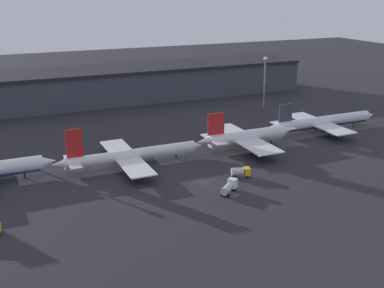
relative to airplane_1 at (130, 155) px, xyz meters
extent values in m
plane|color=#26262B|center=(14.70, -20.60, -3.08)|extent=(600.00, 600.00, 0.00)
cube|color=#3D424C|center=(14.70, 86.64, 4.11)|extent=(194.32, 29.56, 14.39)
cube|color=black|center=(14.70, 86.64, 11.91)|extent=(194.32, 31.56, 1.20)
cone|color=white|center=(-24.20, 2.18, 0.90)|extent=(5.05, 4.01, 3.98)
cylinder|color=black|center=(-30.68, 2.15, -2.14)|extent=(0.50, 0.50, 1.89)
cylinder|color=silver|center=(0.66, 0.00, 0.16)|extent=(40.78, 3.62, 3.41)
cylinder|color=silver|center=(0.66, 0.00, -0.43)|extent=(38.74, 3.10, 2.90)
cone|color=silver|center=(22.06, 0.11, 0.16)|extent=(4.11, 3.26, 3.24)
cone|color=silver|center=(-20.92, -0.11, 0.42)|extent=(5.13, 2.93, 2.90)
cube|color=red|center=(-16.46, -0.08, 6.07)|extent=(4.78, 0.42, 8.39)
cube|color=silver|center=(-17.28, -0.09, 0.68)|extent=(3.48, 12.67, 0.24)
cube|color=silver|center=(-1.38, -0.01, -0.26)|extent=(7.69, 35.17, 0.36)
cylinder|color=gray|center=(-0.21, 9.84, -1.45)|extent=(3.76, 1.90, 1.88)
cylinder|color=gray|center=(-0.11, -9.84, -1.45)|extent=(3.76, 1.90, 1.88)
cylinder|color=black|center=(14.92, 0.08, -2.31)|extent=(0.50, 0.50, 1.54)
cylinder|color=black|center=(-1.39, 1.36, -2.31)|extent=(0.50, 0.50, 1.54)
cylinder|color=black|center=(-1.37, -1.37, -2.31)|extent=(0.50, 0.50, 1.54)
cylinder|color=silver|center=(40.74, 0.26, 0.91)|extent=(28.05, 4.34, 4.20)
cylinder|color=silver|center=(40.74, 0.26, 0.17)|extent=(26.64, 3.70, 3.57)
cone|color=silver|center=(56.01, 0.34, 0.91)|extent=(5.06, 4.01, 3.99)
cone|color=silver|center=(25.26, 0.18, 1.22)|extent=(6.31, 3.60, 3.57)
cube|color=red|center=(28.97, 0.20, 6.56)|extent=(5.88, 0.43, 7.11)
cube|color=silver|center=(28.41, 0.20, 1.54)|extent=(4.26, 12.72, 0.24)
cube|color=silver|center=(39.34, 0.25, 0.38)|extent=(9.41, 35.33, 0.36)
cylinder|color=gray|center=(40.13, 10.14, -1.02)|extent=(4.63, 2.33, 2.31)
cylinder|color=gray|center=(40.23, -9.62, -1.02)|extent=(4.63, 2.33, 2.31)
cylinder|color=black|center=(50.55, 0.31, -2.13)|extent=(0.50, 0.50, 1.89)
cylinder|color=black|center=(39.33, 1.93, -2.13)|extent=(0.50, 0.50, 1.89)
cylinder|color=black|center=(39.35, -1.43, -2.13)|extent=(0.50, 0.50, 1.89)
cylinder|color=silver|center=(76.88, 5.77, 0.64)|extent=(41.52, 4.12, 3.91)
cylinder|color=#333842|center=(76.88, 5.77, -0.05)|extent=(39.44, 3.53, 3.33)
cone|color=silver|center=(98.81, 5.88, 0.64)|extent=(4.71, 3.74, 3.72)
cone|color=silver|center=(54.76, 5.66, 0.93)|extent=(5.88, 3.36, 3.33)
cube|color=#333842|center=(59.45, 5.68, 5.80)|extent=(5.48, 0.43, 6.42)
cube|color=silver|center=(58.62, 5.68, 1.22)|extent=(3.97, 11.34, 0.24)
cube|color=silver|center=(74.81, 5.76, 0.15)|extent=(8.77, 31.50, 0.36)
cylinder|color=gray|center=(76.01, 14.57, -1.18)|extent=(4.31, 2.17, 2.15)
cylinder|color=gray|center=(76.10, -3.04, -1.18)|extent=(4.31, 2.17, 2.15)
cylinder|color=black|center=(91.41, 5.84, -2.20)|extent=(0.50, 0.50, 1.76)
cylinder|color=black|center=(74.80, 7.32, -2.20)|extent=(0.50, 0.50, 1.76)
cylinder|color=black|center=(74.82, 4.19, -2.20)|extent=(0.50, 0.50, 1.76)
cube|color=white|center=(19.36, -29.10, -1.13)|extent=(2.97, 3.01, 2.46)
cylinder|color=#B7B7BC|center=(16.47, -31.47, -1.35)|extent=(4.72, 4.38, 2.02)
cylinder|color=black|center=(18.61, -28.63, -2.63)|extent=(1.05, 1.00, 0.90)
cylinder|color=black|center=(19.68, -29.93, -2.63)|extent=(1.05, 1.00, 0.90)
cylinder|color=black|center=(15.06, -31.54, -2.63)|extent=(1.05, 1.00, 0.90)
cylinder|color=black|center=(16.13, -32.84, -2.63)|extent=(1.05, 1.00, 0.90)
cube|color=gold|center=(27.42, -22.88, -1.27)|extent=(2.18, 2.82, 2.18)
cylinder|color=#B7B7BC|center=(24.72, -22.05, -1.24)|extent=(3.86, 3.12, 2.24)
cylinder|color=black|center=(27.48, -21.92, -2.63)|extent=(1.04, 0.86, 0.90)
cylinder|color=black|center=(26.94, -23.70, -2.63)|extent=(1.04, 0.86, 0.90)
cylinder|color=black|center=(24.18, -20.91, -2.63)|extent=(1.04, 0.86, 0.90)
cylinder|color=black|center=(23.63, -22.69, -2.63)|extent=(1.04, 0.86, 0.90)
cylinder|color=slate|center=(75.54, 45.69, 7.59)|extent=(0.70, 0.70, 21.33)
sphere|color=beige|center=(75.54, 45.69, 18.85)|extent=(1.80, 1.80, 1.80)
camera|label=1|loc=(-38.40, -133.03, 48.87)|focal=45.00mm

